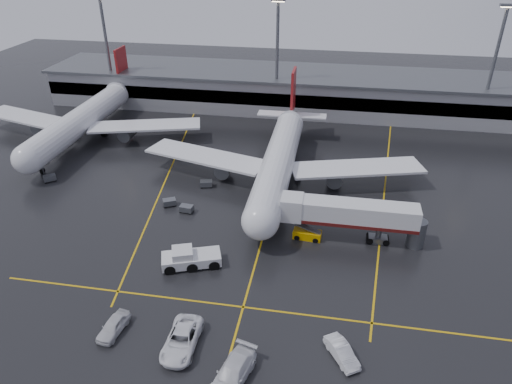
# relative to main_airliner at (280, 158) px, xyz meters

# --- Properties ---
(ground) EXTENTS (220.00, 220.00, 0.00)m
(ground) POSITION_rel_main_airliner_xyz_m (0.00, -9.70, -4.21)
(ground) COLOR black
(ground) RESTS_ON ground
(apron_line_centre) EXTENTS (0.25, 90.00, 0.02)m
(apron_line_centre) POSITION_rel_main_airliner_xyz_m (0.00, -9.70, -4.20)
(apron_line_centre) COLOR gold
(apron_line_centre) RESTS_ON ground
(apron_line_stop) EXTENTS (60.00, 0.25, 0.02)m
(apron_line_stop) POSITION_rel_main_airliner_xyz_m (0.00, -31.70, -4.20)
(apron_line_stop) COLOR gold
(apron_line_stop) RESTS_ON ground
(apron_line_left) EXTENTS (9.99, 69.35, 0.02)m
(apron_line_left) POSITION_rel_main_airliner_xyz_m (-20.00, 0.30, -4.20)
(apron_line_left) COLOR gold
(apron_line_left) RESTS_ON ground
(apron_line_right) EXTENTS (7.57, 69.64, 0.02)m
(apron_line_right) POSITION_rel_main_airliner_xyz_m (18.00, 0.30, -4.20)
(apron_line_right) COLOR gold
(apron_line_right) RESTS_ON ground
(terminal) EXTENTS (122.00, 19.00, 8.60)m
(terminal) POSITION_rel_main_airliner_xyz_m (0.00, 38.23, 0.11)
(terminal) COLOR gray
(terminal) RESTS_ON ground
(light_mast_left) EXTENTS (3.00, 1.20, 25.45)m
(light_mast_left) POSITION_rel_main_airliner_xyz_m (-45.00, 32.30, 10.27)
(light_mast_left) COLOR #595B60
(light_mast_left) RESTS_ON ground
(light_mast_mid) EXTENTS (3.00, 1.20, 25.45)m
(light_mast_mid) POSITION_rel_main_airliner_xyz_m (-5.00, 32.30, 10.27)
(light_mast_mid) COLOR #595B60
(light_mast_mid) RESTS_ON ground
(light_mast_right) EXTENTS (3.00, 1.20, 25.45)m
(light_mast_right) POSITION_rel_main_airliner_xyz_m (40.00, 32.30, 10.27)
(light_mast_right) COLOR #595B60
(light_mast_right) RESTS_ON ground
(main_airliner) EXTENTS (48.80, 45.60, 14.10)m
(main_airliner) POSITION_rel_main_airliner_xyz_m (0.00, 0.00, 0.00)
(main_airliner) COLOR silver
(main_airliner) RESTS_ON ground
(second_airliner) EXTENTS (48.80, 45.60, 14.10)m
(second_airliner) POSITION_rel_main_airliner_xyz_m (-42.00, 12.00, 0.00)
(second_airliner) COLOR silver
(second_airliner) RESTS_ON ground
(jet_bridge) EXTENTS (19.90, 3.40, 6.05)m
(jet_bridge) POSITION_rel_main_airliner_xyz_m (11.87, -15.70, -0.28)
(jet_bridge) COLOR silver
(jet_bridge) RESTS_ON ground
(pushback_tractor) EXTENTS (8.15, 5.43, 2.70)m
(pushback_tractor) POSITION_rel_main_airliner_xyz_m (-8.34, -25.29, -3.13)
(pushback_tractor) COLOR silver
(pushback_tractor) RESTS_ON ground
(belt_loader) EXTENTS (4.07, 2.15, 2.49)m
(belt_loader) POSITION_rel_main_airliner_xyz_m (6.20, -16.56, -3.59)
(belt_loader) COLOR #D09304
(belt_loader) RESTS_ON ground
(service_van_a) EXTENTS (3.25, 6.94, 1.92)m
(service_van_a) POSITION_rel_main_airliner_xyz_m (-5.17, -38.50, -3.25)
(service_van_a) COLOR white
(service_van_a) RESTS_ON ground
(service_van_b) EXTENTS (4.34, 7.23, 1.96)m
(service_van_b) POSITION_rel_main_airliner_xyz_m (0.99, -41.69, -3.23)
(service_van_b) COLOR silver
(service_van_b) RESTS_ON ground
(service_van_c) EXTENTS (3.99, 4.96, 1.58)m
(service_van_c) POSITION_rel_main_airliner_xyz_m (11.34, -37.12, -3.42)
(service_van_c) COLOR silver
(service_van_c) RESTS_ON ground
(service_van_d) EXTENTS (2.52, 4.97, 1.62)m
(service_van_d) POSITION_rel_main_airliner_xyz_m (-13.12, -37.83, -3.40)
(service_van_d) COLOR silver
(service_van_d) RESTS_ON ground
(baggage_cart_a) EXTENTS (2.14, 1.53, 1.12)m
(baggage_cart_a) POSITION_rel_main_airliner_xyz_m (-12.71, -12.77, -3.58)
(baggage_cart_a) COLOR #595B60
(baggage_cart_a) RESTS_ON ground
(baggage_cart_b) EXTENTS (2.37, 2.07, 1.12)m
(baggage_cart_b) POSITION_rel_main_airliner_xyz_m (-15.94, -11.39, -3.58)
(baggage_cart_b) COLOR #595B60
(baggage_cart_b) RESTS_ON ground
(baggage_cart_c) EXTENTS (2.25, 1.74, 1.12)m
(baggage_cart_c) POSITION_rel_main_airliner_xyz_m (-11.84, -4.43, -3.58)
(baggage_cart_c) COLOR #595B60
(baggage_cart_c) RESTS_ON ground
(baggage_cart_d) EXTENTS (2.35, 1.98, 1.12)m
(baggage_cart_d) POSITION_rel_main_airliner_xyz_m (-45.24, 0.36, -3.58)
(baggage_cart_d) COLOR #595B60
(baggage_cart_d) RESTS_ON ground
(baggage_cart_e) EXTENTS (2.37, 2.28, 1.12)m
(baggage_cart_e) POSITION_rel_main_airliner_xyz_m (-39.06, -7.17, -3.58)
(baggage_cart_e) COLOR #595B60
(baggage_cart_e) RESTS_ON ground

